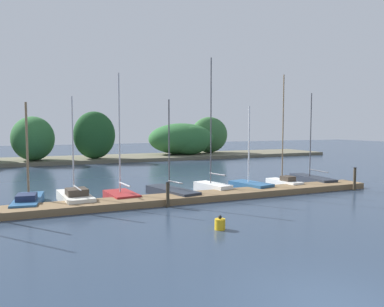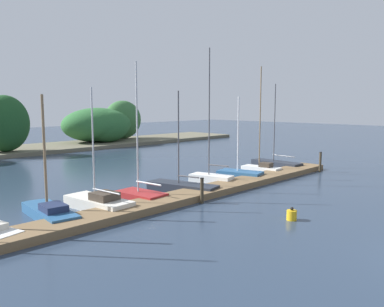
{
  "view_description": "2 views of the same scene",
  "coord_description": "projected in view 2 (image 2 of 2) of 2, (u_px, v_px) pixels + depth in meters",
  "views": [
    {
      "loc": [
        -6.16,
        -6.17,
        4.12
      ],
      "look_at": [
        3.01,
        14.86,
        2.42
      ],
      "focal_mm": 34.92,
      "sensor_mm": 36.0,
      "label": 1
    },
    {
      "loc": [
        -13.99,
        -1.4,
        4.93
      ],
      "look_at": [
        2.01,
        13.9,
        2.12
      ],
      "focal_mm": 36.78,
      "sensor_mm": 36.0,
      "label": 2
    }
  ],
  "objects": [
    {
      "name": "channel_buoy_0",
      "position": [
        292.0,
        215.0,
        16.72
      ],
      "size": [
        0.43,
        0.43,
        0.58
      ],
      "color": "gold",
      "rests_on": "ground"
    },
    {
      "name": "sailboat_9",
      "position": [
        275.0,
        164.0,
        30.59
      ],
      "size": [
        1.44,
        4.37,
        6.44
      ],
      "rotation": [
        0.0,
        0.0,
        1.49
      ],
      "color": "#232833",
      "rests_on": "ground"
    },
    {
      "name": "sailboat_4",
      "position": [
        139.0,
        194.0,
        20.14
      ],
      "size": [
        1.6,
        2.94,
        7.01
      ],
      "rotation": [
        0.0,
        0.0,
        1.67
      ],
      "color": "maroon",
      "rests_on": "ground"
    },
    {
      "name": "mooring_piling_2",
      "position": [
        320.0,
        162.0,
        28.5
      ],
      "size": [
        0.2,
        0.2,
        1.47
      ],
      "color": "#3D3323",
      "rests_on": "ground"
    },
    {
      "name": "sailboat_6",
      "position": [
        210.0,
        177.0,
        24.36
      ],
      "size": [
        1.6,
        2.92,
        8.26
      ],
      "rotation": [
        0.0,
        0.0,
        1.81
      ],
      "color": "white",
      "rests_on": "ground"
    },
    {
      "name": "sailboat_5",
      "position": [
        180.0,
        187.0,
        22.21
      ],
      "size": [
        2.12,
        4.42,
        5.65
      ],
      "rotation": [
        0.0,
        0.0,
        1.81
      ],
      "color": "#232833",
      "rests_on": "ground"
    },
    {
      "name": "sailboat_3",
      "position": [
        97.0,
        202.0,
        18.45
      ],
      "size": [
        1.66,
        4.01,
        5.68
      ],
      "rotation": [
        0.0,
        0.0,
        1.66
      ],
      "color": "silver",
      "rests_on": "ground"
    },
    {
      "name": "sailboat_2",
      "position": [
        49.0,
        211.0,
        17.02
      ],
      "size": [
        1.67,
        4.29,
        5.33
      ],
      "rotation": [
        0.0,
        0.0,
        1.45
      ],
      "color": "#285684",
      "rests_on": "ground"
    },
    {
      "name": "dock_pier",
      "position": [
        184.0,
        197.0,
        20.2
      ],
      "size": [
        28.02,
        1.8,
        0.35
      ],
      "color": "brown",
      "rests_on": "ground"
    },
    {
      "name": "mooring_piling_1",
      "position": [
        202.0,
        190.0,
        19.53
      ],
      "size": [
        0.2,
        0.2,
        1.29
      ],
      "color": "#3D3323",
      "rests_on": "ground"
    },
    {
      "name": "sailboat_7",
      "position": [
        239.0,
        174.0,
        26.03
      ],
      "size": [
        1.93,
        3.18,
        5.37
      ],
      "rotation": [
        0.0,
        0.0,
        1.81
      ],
      "color": "#285684",
      "rests_on": "ground"
    },
    {
      "name": "sailboat_8",
      "position": [
        261.0,
        168.0,
        28.08
      ],
      "size": [
        1.15,
        2.97,
        7.51
      ],
      "rotation": [
        0.0,
        0.0,
        1.66
      ],
      "color": "white",
      "rests_on": "ground"
    }
  ]
}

